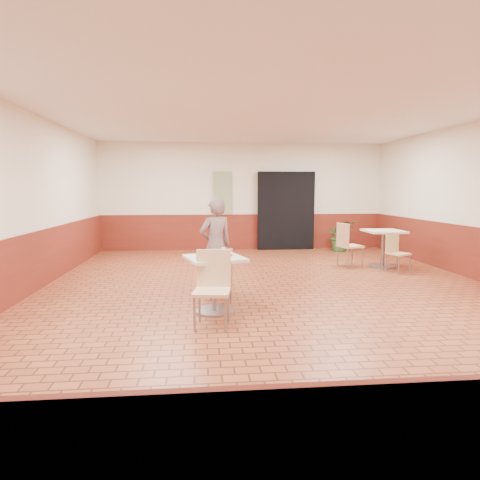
{
  "coord_description": "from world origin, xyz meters",
  "views": [
    {
      "loc": [
        -1.16,
        -6.34,
        1.71
      ],
      "look_at": [
        -0.6,
        -0.37,
        0.95
      ],
      "focal_mm": 30.0,
      "sensor_mm": 36.0,
      "label": 1
    }
  ],
  "objects": [
    {
      "name": "serving_tray",
      "position": [
        -1.0,
        -0.87,
        0.8
      ],
      "size": [
        0.41,
        0.32,
        0.03
      ],
      "rotation": [
        0.0,
        0.0,
        -0.39
      ],
      "color": "red",
      "rests_on": "main_table"
    },
    {
      "name": "paper_cup",
      "position": [
        -0.87,
        -0.76,
        0.85
      ],
      "size": [
        0.07,
        0.07,
        0.08
      ],
      "rotation": [
        0.0,
        0.0,
        -0.34
      ],
      "color": "silver",
      "rests_on": "serving_tray"
    },
    {
      "name": "wainscot_band",
      "position": [
        0.0,
        0.0,
        0.5
      ],
      "size": [
        8.0,
        10.0,
        1.0
      ],
      "color": "maroon",
      "rests_on": "ground"
    },
    {
      "name": "corridor_doorway",
      "position": [
        1.2,
        4.88,
        1.1
      ],
      "size": [
        1.6,
        0.22,
        2.2
      ],
      "primitive_type": "cube",
      "color": "black",
      "rests_on": "ground"
    },
    {
      "name": "chair_second_front",
      "position": [
        2.86,
        1.59,
        0.45
      ],
      "size": [
        0.49,
        0.49,
        0.81
      ],
      "rotation": [
        0.0,
        0.0,
        0.4
      ],
      "color": "#E2CC87",
      "rests_on": "ground"
    },
    {
      "name": "chair_second_left",
      "position": [
        2.01,
        2.15,
        0.54
      ],
      "size": [
        0.54,
        0.54,
        0.97
      ],
      "rotation": [
        0.0,
        0.0,
        1.82
      ],
      "color": "#E2B388",
      "rests_on": "ground"
    },
    {
      "name": "potted_plant",
      "position": [
        2.65,
        4.4,
        0.43
      ],
      "size": [
        0.91,
        0.83,
        0.85
      ],
      "primitive_type": "imported",
      "rotation": [
        0.0,
        0.0,
        0.25
      ],
      "color": "#286126",
      "rests_on": "ground"
    },
    {
      "name": "chair_main_back",
      "position": [
        -0.9,
        -0.19,
        0.45
      ],
      "size": [
        0.42,
        0.42,
        0.81
      ],
      "rotation": [
        0.0,
        0.0,
        3.27
      ],
      "color": "tan",
      "rests_on": "ground"
    },
    {
      "name": "room_shell",
      "position": [
        0.0,
        0.0,
        1.5
      ],
      "size": [
        8.01,
        10.01,
        3.01
      ],
      "color": "brown",
      "rests_on": "ground"
    },
    {
      "name": "customer",
      "position": [
        -0.95,
        0.27,
        0.78
      ],
      "size": [
        0.68,
        0.58,
        1.57
      ],
      "primitive_type": "imported",
      "rotation": [
        0.0,
        0.0,
        3.56
      ],
      "color": "#715A57",
      "rests_on": "ground"
    },
    {
      "name": "promo_poster",
      "position": [
        -0.6,
        4.94,
        1.6
      ],
      "size": [
        0.5,
        0.03,
        1.2
      ],
      "primitive_type": "cube",
      "color": "gray",
      "rests_on": "wainscot_band"
    },
    {
      "name": "ring_donut",
      "position": [
        -1.08,
        -0.79,
        0.83
      ],
      "size": [
        0.11,
        0.11,
        0.03
      ],
      "primitive_type": "torus",
      "rotation": [
        0.0,
        0.0,
        0.0
      ],
      "color": "#F3B158",
      "rests_on": "serving_tray"
    },
    {
      "name": "second_table",
      "position": [
        2.8,
        2.07,
        0.55
      ],
      "size": [
        0.77,
        0.77,
        0.82
      ],
      "rotation": [
        0.0,
        0.0,
        0.0
      ],
      "color": "beige",
      "rests_on": "ground"
    },
    {
      "name": "main_table",
      "position": [
        -1.0,
        -0.87,
        0.53
      ],
      "size": [
        0.74,
        0.74,
        0.78
      ],
      "rotation": [
        0.0,
        0.0,
        0.29
      ],
      "color": "beige",
      "rests_on": "ground"
    },
    {
      "name": "long_john_donut",
      "position": [
        -0.9,
        -0.88,
        0.83
      ],
      "size": [
        0.14,
        0.1,
        0.04
      ],
      "rotation": [
        0.0,
        0.0,
        0.33
      ],
      "color": "gold",
      "rests_on": "serving_tray"
    },
    {
      "name": "chair_main_front",
      "position": [
        -1.04,
        -1.41,
        0.53
      ],
      "size": [
        0.5,
        0.5,
        0.95
      ],
      "rotation": [
        0.0,
        0.0,
        -0.15
      ],
      "color": "#E3BB88",
      "rests_on": "ground"
    }
  ]
}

